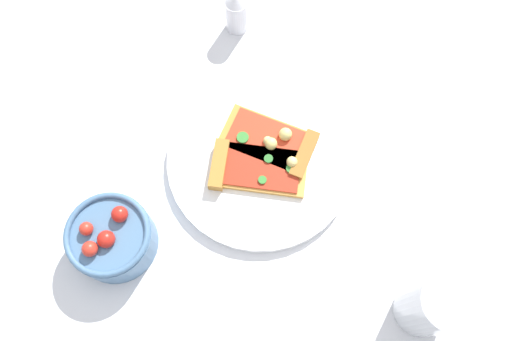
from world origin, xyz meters
TOP-DOWN VIEW (x-y plane):
  - ground_plane at (0.00, 0.00)m, footprint 2.40×2.40m
  - plate at (-0.02, -0.04)m, footprint 0.27×0.27m
  - pizza_slice_near at (-0.04, -0.03)m, footprint 0.08×0.14m
  - pizza_slice_far at (0.01, -0.04)m, footprint 0.11×0.15m
  - salad_bowl at (0.18, -0.16)m, footprint 0.11×0.11m
  - soda_glass at (0.08, 0.25)m, footprint 0.07×0.07m
  - pepper_shaker at (-0.21, -0.18)m, footprint 0.04×0.04m

SIDE VIEW (x-z plane):
  - ground_plane at x=0.00m, z-range 0.00..0.00m
  - plate at x=-0.02m, z-range 0.00..0.01m
  - pizza_slice_far at x=0.01m, z-range 0.01..0.03m
  - pizza_slice_near at x=-0.04m, z-range 0.01..0.03m
  - salad_bowl at x=0.18m, z-range 0.00..0.07m
  - pepper_shaker at x=-0.21m, z-range 0.00..0.07m
  - soda_glass at x=0.08m, z-range 0.00..0.12m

